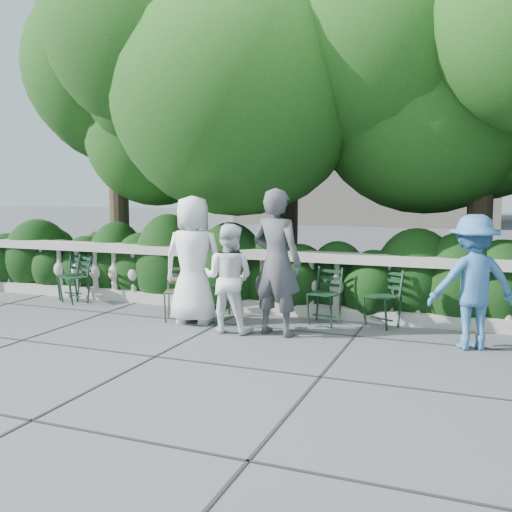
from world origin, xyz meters
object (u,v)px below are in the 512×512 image
(chair_c, at_px, (219,314))
(chair_b, at_px, (69,301))
(chair_d, at_px, (320,326))
(person_woman_grey, at_px, (276,263))
(chair_weathered, at_px, (178,323))
(person_casual_man, at_px, (229,278))
(chair_e, at_px, (376,329))
(person_older_blue, at_px, (473,282))
(chair_a, at_px, (68,304))
(person_businessman, at_px, (193,260))

(chair_c, bearing_deg, chair_b, 174.24)
(chair_d, height_order, person_woman_grey, person_woman_grey)
(chair_weathered, relative_size, person_casual_man, 0.56)
(chair_b, xyz_separation_m, chair_weathered, (2.59, -0.74, 0.00))
(chair_e, height_order, person_older_blue, person_older_blue)
(person_woman_grey, bearing_deg, chair_a, 1.98)
(chair_e, distance_m, chair_weathered, 2.88)
(chair_c, relative_size, person_woman_grey, 0.43)
(chair_e, xyz_separation_m, person_woman_grey, (-1.21, -0.83, 0.99))
(chair_weathered, xyz_separation_m, person_older_blue, (4.04, 0.14, 0.83))
(chair_a, distance_m, chair_d, 4.48)
(chair_d, distance_m, chair_weathered, 2.09)
(chair_weathered, bearing_deg, chair_b, 143.68)
(chair_a, bearing_deg, person_older_blue, 19.82)
(chair_d, relative_size, person_businessman, 0.45)
(chair_a, bearing_deg, chair_weathered, 10.69)
(chair_c, relative_size, person_older_blue, 0.51)
(chair_c, bearing_deg, person_older_blue, -14.74)
(chair_weathered, bearing_deg, chair_c, 46.15)
(person_casual_man, bearing_deg, chair_e, -155.74)
(chair_c, relative_size, person_businessman, 0.45)
(chair_e, height_order, chair_weathered, same)
(person_woman_grey, xyz_separation_m, person_casual_man, (-0.67, -0.08, -0.24))
(chair_d, bearing_deg, chair_b, -172.98)
(person_businessman, bearing_deg, chair_weathered, 19.02)
(chair_a, bearing_deg, person_casual_man, 10.98)
(person_businessman, relative_size, person_woman_grey, 0.95)
(chair_b, distance_m, chair_c, 2.91)
(person_woman_grey, distance_m, person_older_blue, 2.48)
(person_woman_grey, xyz_separation_m, person_older_blue, (2.46, 0.25, -0.16))
(person_older_blue, bearing_deg, chair_d, -34.44)
(chair_d, bearing_deg, chair_a, -170.73)
(chair_c, xyz_separation_m, person_older_blue, (3.72, -0.59, 0.83))
(person_woman_grey, bearing_deg, person_businessman, 2.44)
(person_older_blue, bearing_deg, person_casual_man, -16.05)
(chair_a, xyz_separation_m, person_woman_grey, (4.05, -0.67, 0.99))
(chair_b, distance_m, chair_d, 4.60)
(chair_d, height_order, chair_e, same)
(chair_weathered, height_order, person_casual_man, person_casual_man)
(chair_weathered, bearing_deg, person_casual_man, -32.08)
(person_casual_man, relative_size, person_older_blue, 0.90)
(chair_a, xyz_separation_m, chair_e, (5.26, 0.16, 0.00))
(chair_b, relative_size, chair_weathered, 1.00)
(chair_a, distance_m, chair_weathered, 2.54)
(chair_a, relative_size, person_businessman, 0.45)
(chair_a, height_order, chair_b, same)
(person_older_blue, bearing_deg, person_woman_grey, -16.21)
(person_older_blue, bearing_deg, chair_e, -46.56)
(chair_d, bearing_deg, person_older_blue, -3.43)
(person_casual_man, bearing_deg, person_older_blue, -175.44)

